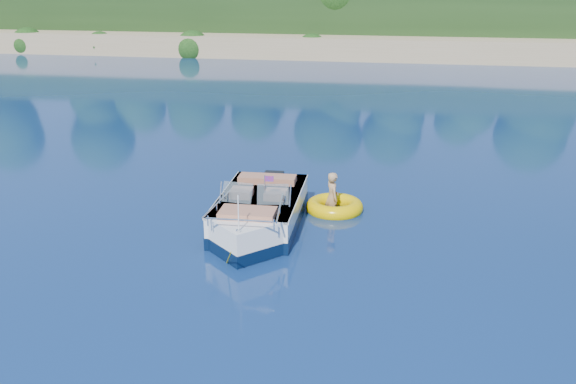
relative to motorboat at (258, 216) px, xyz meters
The scene contains 5 objects.
ground 4.42m from the motorboat, 57.57° to the right, with size 160.00×160.00×0.00m, color #091D3F.
shoreline 60.11m from the motorboat, 87.75° to the left, with size 170.00×59.00×6.00m.
motorboat is the anchor object (origin of this frame).
tow_tube 2.27m from the motorboat, 44.56° to the left, with size 1.92×1.92×0.38m.
boy 2.19m from the motorboat, 44.58° to the left, with size 0.50×0.33×1.37m, color tan.
Camera 1 is at (0.88, -9.83, 5.68)m, focal length 40.00 mm.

